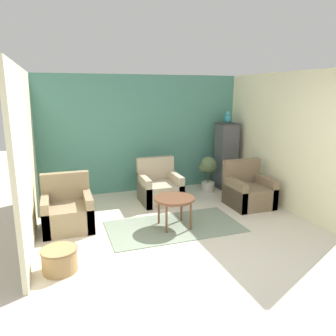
{
  "coord_description": "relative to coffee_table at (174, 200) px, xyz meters",
  "views": [
    {
      "loc": [
        -1.82,
        -3.55,
        2.22
      ],
      "look_at": [
        0.0,
        1.74,
        0.9
      ],
      "focal_mm": 35.0,
      "sensor_mm": 36.0,
      "label": 1
    }
  ],
  "objects": [
    {
      "name": "wall_back_accent",
      "position": [
        0.06,
        2.26,
        0.82
      ],
      "size": [
        4.59,
        0.06,
        2.56
      ],
      "color": "#4C897A",
      "rests_on": "ground_plane"
    },
    {
      "name": "parrot",
      "position": [
        1.95,
        1.83,
        1.16
      ],
      "size": [
        0.13,
        0.23,
        0.27
      ],
      "color": "teal",
      "rests_on": "birdcage"
    },
    {
      "name": "armchair_left",
      "position": [
        -1.67,
        0.54,
        -0.18
      ],
      "size": [
        0.78,
        0.78,
        0.88
      ],
      "color": "#8E7A5B",
      "rests_on": "ground_plane"
    },
    {
      "name": "wicker_basket",
      "position": [
        -1.83,
        -0.82,
        -0.3
      ],
      "size": [
        0.46,
        0.46,
        0.3
      ],
      "color": "#A37F51",
      "rests_on": "ground_plane"
    },
    {
      "name": "coffee_table",
      "position": [
        0.0,
        0.0,
        0.0
      ],
      "size": [
        0.66,
        0.66,
        0.52
      ],
      "color": "brown",
      "rests_on": "ground_plane"
    },
    {
      "name": "wall_right",
      "position": [
        2.33,
        0.5,
        0.82
      ],
      "size": [
        0.06,
        3.47,
        2.56
      ],
      "color": "beige",
      "rests_on": "ground_plane"
    },
    {
      "name": "ground_plane",
      "position": [
        0.06,
        -1.24,
        -0.46
      ],
      "size": [
        20.0,
        20.0,
        0.0
      ],
      "primitive_type": "plane",
      "color": "beige",
      "rests_on": "ground"
    },
    {
      "name": "birdcage",
      "position": [
        1.95,
        1.83,
        0.28
      ],
      "size": [
        0.46,
        0.46,
        1.5
      ],
      "color": "#353539",
      "rests_on": "ground_plane"
    },
    {
      "name": "wall_left",
      "position": [
        -2.2,
        0.5,
        0.82
      ],
      "size": [
        0.06,
        3.47,
        2.56
      ],
      "color": "beige",
      "rests_on": "ground_plane"
    },
    {
      "name": "potted_plant",
      "position": [
        1.41,
        1.66,
        0.02
      ],
      "size": [
        0.39,
        0.35,
        0.79
      ],
      "color": "beige",
      "rests_on": "ground_plane"
    },
    {
      "name": "armchair_right",
      "position": [
        1.74,
        0.52,
        -0.18
      ],
      "size": [
        0.78,
        0.78,
        0.88
      ],
      "color": "#7A664C",
      "rests_on": "ground_plane"
    },
    {
      "name": "armchair_middle",
      "position": [
        0.16,
        1.32,
        -0.18
      ],
      "size": [
        0.78,
        0.78,
        0.88
      ],
      "color": "tan",
      "rests_on": "ground_plane"
    },
    {
      "name": "area_rug",
      "position": [
        0.0,
        -0.0,
        -0.46
      ],
      "size": [
        2.2,
        1.18,
        0.01
      ],
      "color": "gray",
      "rests_on": "ground_plane"
    }
  ]
}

